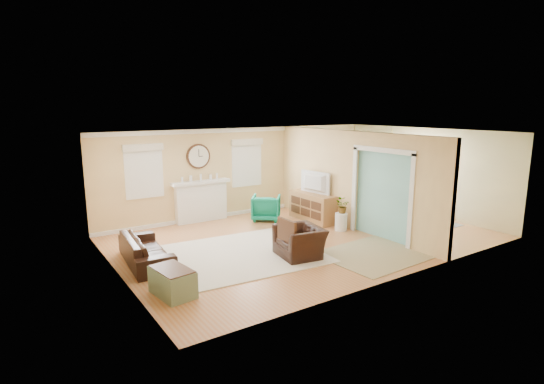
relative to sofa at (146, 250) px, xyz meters
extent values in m
plane|color=#B06432|center=(3.86, -0.45, -0.29)|extent=(9.00, 9.00, 0.00)
cube|color=tan|center=(3.86, 2.55, 1.01)|extent=(9.00, 0.02, 2.60)
cube|color=tan|center=(3.86, -3.45, 1.01)|extent=(9.00, 0.02, 2.60)
cube|color=tan|center=(-0.64, -0.45, 1.01)|extent=(0.02, 6.00, 2.60)
cube|color=tan|center=(8.36, -0.45, 1.01)|extent=(0.02, 6.00, 2.60)
cube|color=white|center=(3.86, -0.45, 2.31)|extent=(9.00, 6.00, 0.02)
cube|color=tan|center=(5.36, 0.95, 1.01)|extent=(0.12, 3.20, 2.60)
cube|color=tan|center=(5.36, -2.95, 1.01)|extent=(0.12, 1.00, 2.60)
cube|color=tan|center=(5.36, -1.55, 2.11)|extent=(0.12, 1.80, 0.40)
cube|color=white|center=(5.29, -0.65, 0.81)|extent=(0.04, 0.12, 2.20)
cube|color=white|center=(5.29, -2.45, 0.81)|extent=(0.04, 0.12, 2.20)
cube|color=white|center=(5.29, -1.55, 1.91)|extent=(0.04, 1.92, 0.12)
cube|color=#72B4B5|center=(5.43, -0.45, 1.01)|extent=(0.02, 6.00, 2.60)
cube|color=white|center=(2.36, 2.43, 0.26)|extent=(1.50, 0.24, 1.10)
cube|color=white|center=(2.36, 2.40, 0.84)|extent=(1.70, 0.30, 0.08)
cube|color=black|center=(2.36, 2.53, 0.21)|extent=(0.85, 0.02, 0.75)
cube|color=gold|center=(2.36, 2.42, 0.13)|extent=(0.85, 0.02, 0.62)
cylinder|color=#452717|center=(2.36, 2.52, 1.56)|extent=(0.70, 0.06, 0.70)
cylinder|color=silver|center=(2.36, 2.49, 1.56)|extent=(0.60, 0.01, 0.60)
cube|color=black|center=(2.36, 2.48, 1.66)|extent=(0.02, 0.01, 0.20)
cube|color=black|center=(2.42, 2.48, 1.56)|extent=(0.12, 0.01, 0.02)
cube|color=white|center=(0.81, 2.53, 1.26)|extent=(0.90, 0.03, 1.30)
cube|color=white|center=(0.81, 2.50, 1.26)|extent=(1.00, 0.04, 1.40)
cube|color=beige|center=(0.81, 2.46, 1.89)|extent=(1.05, 0.10, 0.18)
cube|color=white|center=(3.91, 2.53, 1.26)|extent=(0.90, 0.03, 1.30)
cube|color=white|center=(3.91, 2.50, 1.26)|extent=(1.00, 0.04, 1.40)
cube|color=beige|center=(3.91, 2.46, 1.89)|extent=(1.05, 0.10, 0.18)
cube|color=white|center=(8.33, -0.45, 0.81)|extent=(0.03, 1.60, 2.10)
cube|color=white|center=(8.30, -0.45, 0.81)|extent=(0.03, 1.70, 2.20)
cylinder|color=gold|center=(6.86, -0.45, 2.16)|extent=(0.02, 0.02, 0.30)
sphere|color=white|center=(6.86, -0.45, 1.91)|extent=(0.30, 0.30, 0.30)
cube|color=beige|center=(1.89, -0.64, -0.28)|extent=(3.56, 3.16, 0.02)
cube|color=tan|center=(4.36, -2.29, -0.28)|extent=(2.34, 1.95, 0.01)
cube|color=gray|center=(6.94, -0.45, -0.28)|extent=(2.49, 3.11, 0.01)
imported|color=black|center=(0.00, 0.00, 0.00)|extent=(0.94, 2.04, 0.58)
imported|color=black|center=(2.92, -1.44, 0.04)|extent=(1.03, 1.14, 0.66)
imported|color=#006752|center=(3.96, 1.52, 0.07)|extent=(1.10, 1.10, 0.72)
cube|color=gray|center=(-0.10, -1.78, -0.06)|extent=(0.62, 0.90, 0.47)
cube|color=#452717|center=(-0.10, -1.78, 0.19)|extent=(0.59, 0.86, 0.02)
cube|color=#A96E37|center=(5.03, 0.72, 0.11)|extent=(0.52, 1.55, 0.80)
cube|color=#452717|center=(4.77, 0.26, 0.26)|extent=(0.01, 0.41, 0.22)
cube|color=#452717|center=(4.77, 0.26, -0.01)|extent=(0.01, 0.41, 0.22)
cube|color=#452717|center=(4.77, 0.72, 0.26)|extent=(0.01, 0.41, 0.22)
cube|color=#452717|center=(4.77, 0.72, -0.01)|extent=(0.01, 0.41, 0.22)
cube|color=#452717|center=(4.77, 1.19, 0.26)|extent=(0.01, 0.41, 0.22)
cube|color=#452717|center=(4.77, 1.19, -0.01)|extent=(0.01, 0.41, 0.22)
imported|color=black|center=(5.01, 0.72, 0.82)|extent=(0.28, 1.09, 0.62)
cylinder|color=white|center=(5.03, -0.47, -0.06)|extent=(0.32, 0.32, 0.47)
imported|color=#337F33|center=(5.03, -0.47, 0.38)|extent=(0.42, 0.45, 0.40)
imported|color=#452717|center=(6.94, -0.45, 0.00)|extent=(1.17, 1.77, 0.58)
cube|color=gray|center=(6.96, 0.67, 0.20)|extent=(0.54, 0.54, 0.05)
cube|color=gray|center=(6.96, 0.67, 0.47)|extent=(0.46, 0.14, 0.54)
cylinder|color=black|center=(7.10, 0.89, -0.06)|extent=(0.03, 0.03, 0.45)
cylinder|color=black|center=(7.18, 0.53, -0.06)|extent=(0.03, 0.03, 0.45)
cylinder|color=black|center=(6.74, 0.81, -0.06)|extent=(0.03, 0.03, 0.45)
cylinder|color=black|center=(6.82, 0.45, -0.06)|extent=(0.03, 0.03, 0.45)
cube|color=gray|center=(6.97, -1.65, 0.17)|extent=(0.50, 0.50, 0.05)
cube|color=gray|center=(6.97, -1.65, 0.42)|extent=(0.43, 0.13, 0.51)
cylinder|color=black|center=(6.76, -1.78, -0.08)|extent=(0.03, 0.03, 0.43)
cylinder|color=black|center=(6.83, -1.45, -0.08)|extent=(0.03, 0.03, 0.43)
cylinder|color=black|center=(7.10, -1.85, -0.08)|extent=(0.03, 0.03, 0.43)
cylinder|color=black|center=(7.17, -1.51, -0.08)|extent=(0.03, 0.03, 0.43)
cube|color=white|center=(6.36, -0.43, 0.15)|extent=(0.44, 0.44, 0.05)
cube|color=white|center=(6.36, -0.43, 0.39)|extent=(0.09, 0.41, 0.48)
cylinder|color=black|center=(6.18, -0.28, -0.09)|extent=(0.03, 0.03, 0.41)
cylinder|color=black|center=(6.51, -0.25, -0.09)|extent=(0.03, 0.03, 0.41)
cylinder|color=black|center=(6.21, -0.61, -0.09)|extent=(0.03, 0.03, 0.41)
cylinder|color=black|center=(6.54, -0.58, -0.09)|extent=(0.03, 0.03, 0.41)
cube|color=gray|center=(7.58, -0.38, 0.13)|extent=(0.49, 0.49, 0.05)
cube|color=gray|center=(7.58, -0.38, 0.37)|extent=(0.16, 0.39, 0.47)
cylinder|color=black|center=(7.69, -0.58, -0.09)|extent=(0.03, 0.03, 0.39)
cylinder|color=black|center=(7.39, -0.49, -0.09)|extent=(0.03, 0.03, 0.39)
cylinder|color=black|center=(7.78, -0.28, -0.09)|extent=(0.03, 0.03, 0.39)
cylinder|color=black|center=(7.48, -0.18, -0.09)|extent=(0.03, 0.03, 0.39)
camera|label=1|loc=(-2.47, -8.45, 2.91)|focal=28.00mm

